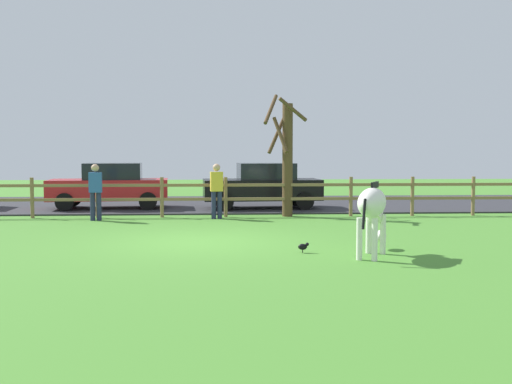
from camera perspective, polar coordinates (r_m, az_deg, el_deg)
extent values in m
plane|color=#47842D|center=(13.12, -5.61, -4.82)|extent=(60.00, 60.00, 0.00)
cube|color=#2D2D33|center=(22.35, -4.61, -1.17)|extent=(28.00, 7.40, 0.05)
cylinder|color=olive|center=(18.90, -20.88, -0.53)|extent=(0.11, 0.11, 1.23)
cylinder|color=olive|center=(18.40, -15.12, -0.53)|extent=(0.11, 0.11, 1.23)
cylinder|color=olive|center=(18.10, -9.11, -0.51)|extent=(0.11, 0.11, 1.23)
cylinder|color=olive|center=(18.01, -2.96, -0.49)|extent=(0.11, 0.11, 1.23)
cylinder|color=olive|center=(18.12, 3.18, -0.47)|extent=(0.11, 0.11, 1.23)
cylinder|color=olive|center=(18.43, 9.18, -0.44)|extent=(0.11, 0.11, 1.23)
cylinder|color=olive|center=(18.94, 14.91, -0.40)|extent=(0.11, 0.11, 1.23)
cylinder|color=olive|center=(19.63, 20.30, -0.37)|extent=(0.11, 0.11, 1.23)
cube|color=olive|center=(18.03, -6.04, -0.70)|extent=(21.32, 0.06, 0.09)
cube|color=olive|center=(18.00, -6.05, 0.66)|extent=(21.32, 0.06, 0.09)
cylinder|color=#513A23|center=(18.16, 3.07, 3.09)|extent=(0.32, 0.32, 3.47)
cylinder|color=#513A23|center=(18.42, 2.09, 5.71)|extent=(0.72, 0.72, 1.29)
cylinder|color=#513A23|center=(17.81, 3.60, 7.99)|extent=(0.92, 0.35, 0.73)
cylinder|color=#513A23|center=(17.97, 2.37, 5.57)|extent=(0.49, 0.63, 1.11)
cylinder|color=#513A23|center=(18.37, 1.45, 8.03)|extent=(0.55, 1.11, 1.00)
ellipsoid|color=white|center=(11.27, 11.17, -1.02)|extent=(0.98, 1.32, 0.56)
cylinder|color=white|center=(11.76, 10.86, -3.96)|extent=(0.11, 0.11, 0.78)
cylinder|color=white|center=(11.70, 12.20, -4.02)|extent=(0.11, 0.11, 0.78)
cylinder|color=white|center=(10.98, 9.99, -4.50)|extent=(0.11, 0.11, 0.78)
cylinder|color=white|center=(10.92, 11.42, -4.56)|extent=(0.11, 0.11, 0.78)
cylinder|color=white|center=(11.80, 11.68, -1.72)|extent=(0.47, 0.63, 0.51)
ellipsoid|color=white|center=(12.27, 12.03, -4.17)|extent=(0.37, 0.48, 0.24)
cube|color=black|center=(11.49, 11.45, 0.67)|extent=(0.28, 0.52, 0.12)
cylinder|color=black|center=(10.63, 10.43, -2.11)|extent=(0.13, 0.19, 0.54)
cylinder|color=black|center=(11.68, 4.53, -5.74)|extent=(0.01, 0.01, 0.06)
cylinder|color=black|center=(11.64, 4.55, -5.77)|extent=(0.01, 0.01, 0.06)
ellipsoid|color=black|center=(11.65, 4.54, -5.32)|extent=(0.18, 0.10, 0.12)
sphere|color=black|center=(11.65, 4.98, -5.07)|extent=(0.07, 0.07, 0.07)
cube|color=black|center=(20.34, 0.55, 0.26)|extent=(4.11, 1.98, 0.70)
cube|color=black|center=(20.33, 0.97, 2.03)|extent=(2.01, 1.69, 0.56)
cylinder|color=black|center=(19.38, -3.07, -0.96)|extent=(0.61, 0.22, 0.60)
cylinder|color=black|center=(21.07, -3.41, -0.58)|extent=(0.61, 0.22, 0.60)
cylinder|color=black|center=(19.76, 4.76, -0.88)|extent=(0.61, 0.22, 0.60)
cylinder|color=black|center=(21.42, 3.82, -0.51)|extent=(0.61, 0.22, 0.60)
cube|color=red|center=(20.94, -14.05, 0.24)|extent=(4.14, 2.06, 0.70)
cube|color=black|center=(20.89, -13.67, 1.97)|extent=(2.03, 1.73, 0.56)
cylinder|color=black|center=(20.30, -18.07, -0.93)|extent=(0.61, 0.23, 0.60)
cylinder|color=black|center=(21.97, -17.33, -0.56)|extent=(0.61, 0.23, 0.60)
cylinder|color=black|center=(20.03, -10.43, -0.87)|extent=(0.61, 0.23, 0.60)
cylinder|color=black|center=(21.72, -10.27, -0.50)|extent=(0.61, 0.23, 0.60)
cylinder|color=#232847|center=(17.68, -15.55, -1.37)|extent=(0.14, 0.14, 0.82)
cylinder|color=#232847|center=(17.66, -14.97, -1.36)|extent=(0.14, 0.14, 0.82)
cube|color=#2D569E|center=(17.62, -15.31, 0.90)|extent=(0.38, 0.25, 0.58)
sphere|color=tan|center=(17.60, -15.33, 2.27)|extent=(0.22, 0.22, 0.22)
cylinder|color=#232847|center=(17.57, -4.12, -1.27)|extent=(0.14, 0.14, 0.82)
cylinder|color=#232847|center=(17.60, -3.54, -1.26)|extent=(0.14, 0.14, 0.82)
cube|color=gold|center=(17.53, -3.84, 1.02)|extent=(0.39, 0.28, 0.58)
sphere|color=tan|center=(17.52, -3.85, 2.39)|extent=(0.22, 0.22, 0.22)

